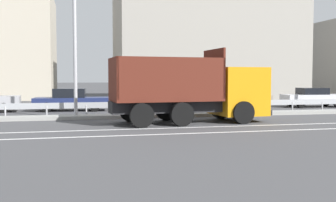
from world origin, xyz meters
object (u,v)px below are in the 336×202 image
(dump_truck, at_px, (208,94))
(parked_car_5, at_px, (161,99))
(median_road_sign, at_px, (255,94))
(parked_car_4, at_px, (72,100))
(parked_car_7, at_px, (314,97))
(street_lamp_1, at_px, (75,18))
(parked_car_6, at_px, (237,98))

(dump_truck, distance_m, parked_car_5, 7.97)
(dump_truck, height_order, parked_car_5, dump_truck)
(dump_truck, height_order, median_road_sign, dump_truck)
(parked_car_5, bearing_deg, median_road_sign, 40.91)
(dump_truck, bearing_deg, parked_car_4, -144.82)
(parked_car_4, distance_m, parked_car_7, 16.99)
(street_lamp_1, height_order, parked_car_6, street_lamp_1)
(parked_car_5, bearing_deg, dump_truck, 4.84)
(parked_car_7, bearing_deg, dump_truck, -49.98)
(street_lamp_1, bearing_deg, parked_car_5, 43.16)
(parked_car_4, bearing_deg, parked_car_7, 92.51)
(median_road_sign, relative_size, street_lamp_1, 0.24)
(parked_car_6, height_order, parked_car_7, parked_car_6)
(dump_truck, height_order, parked_car_6, dump_truck)
(parked_car_6, bearing_deg, parked_car_7, 93.77)
(dump_truck, distance_m, parked_car_4, 10.29)
(parked_car_4, xyz_separation_m, parked_car_5, (5.81, -0.05, -0.01))
(parked_car_5, bearing_deg, parked_car_6, 84.31)
(parked_car_7, bearing_deg, parked_car_4, -87.08)
(dump_truck, height_order, street_lamp_1, street_lamp_1)
(parked_car_7, bearing_deg, parked_car_6, -84.93)
(median_road_sign, bearing_deg, street_lamp_1, -179.72)
(parked_car_4, relative_size, parked_car_6, 1.09)
(parked_car_7, bearing_deg, median_road_sign, -50.88)
(parked_car_7, bearing_deg, street_lamp_1, -69.60)
(street_lamp_1, relative_size, parked_car_7, 2.01)
(parked_car_5, height_order, parked_car_7, parked_car_7)
(dump_truck, relative_size, parked_car_7, 1.64)
(street_lamp_1, relative_size, parked_car_5, 2.11)
(parked_car_6, distance_m, parked_car_7, 5.90)
(parked_car_4, relative_size, parked_car_5, 1.10)
(dump_truck, xyz_separation_m, parked_car_5, (-0.67, 7.92, -0.61))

